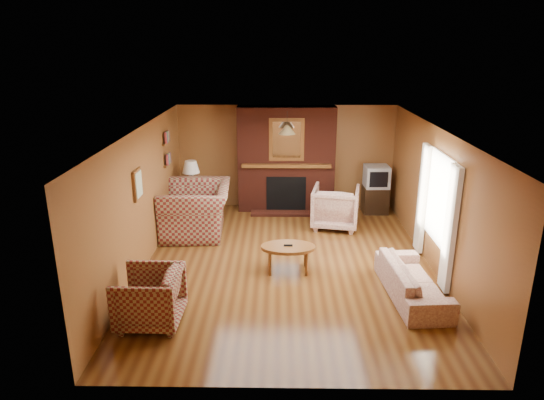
{
  "coord_description": "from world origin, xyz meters",
  "views": [
    {
      "loc": [
        -0.17,
        -7.83,
        3.76
      ],
      "look_at": [
        -0.29,
        0.6,
        1.0
      ],
      "focal_mm": 32.0,
      "sensor_mm": 36.0,
      "label": 1
    }
  ],
  "objects_px": {
    "floral_sofa": "(413,281)",
    "floral_armchair": "(335,207)",
    "fireplace": "(286,160)",
    "crt_tv": "(377,176)",
    "plaid_loveseat": "(196,209)",
    "coffee_table": "(288,249)",
    "plaid_armchair": "(149,298)",
    "side_table": "(193,202)",
    "tv_stand": "(375,199)",
    "table_lamp": "(191,173)"
  },
  "relations": [
    {
      "from": "plaid_armchair",
      "to": "tv_stand",
      "type": "bearing_deg",
      "value": 140.9
    },
    {
      "from": "plaid_loveseat",
      "to": "tv_stand",
      "type": "distance_m",
      "value": 4.13
    },
    {
      "from": "fireplace",
      "to": "floral_sofa",
      "type": "relative_size",
      "value": 1.32
    },
    {
      "from": "side_table",
      "to": "crt_tv",
      "type": "bearing_deg",
      "value": 4.74
    },
    {
      "from": "plaid_armchair",
      "to": "coffee_table",
      "type": "relative_size",
      "value": 0.95
    },
    {
      "from": "table_lamp",
      "to": "plaid_loveseat",
      "type": "bearing_deg",
      "value": -75.71
    },
    {
      "from": "coffee_table",
      "to": "floral_sofa",
      "type": "bearing_deg",
      "value": -23.94
    },
    {
      "from": "fireplace",
      "to": "plaid_loveseat",
      "type": "distance_m",
      "value": 2.49
    },
    {
      "from": "plaid_armchair",
      "to": "floral_sofa",
      "type": "relative_size",
      "value": 0.48
    },
    {
      "from": "plaid_loveseat",
      "to": "table_lamp",
      "type": "height_order",
      "value": "table_lamp"
    },
    {
      "from": "plaid_armchair",
      "to": "floral_armchair",
      "type": "height_order",
      "value": "floral_armchair"
    },
    {
      "from": "plaid_armchair",
      "to": "tv_stand",
      "type": "distance_m",
      "value": 6.19
    },
    {
      "from": "floral_armchair",
      "to": "coffee_table",
      "type": "xyz_separation_m",
      "value": [
        -1.04,
        -2.12,
        -0.03
      ]
    },
    {
      "from": "floral_armchair",
      "to": "crt_tv",
      "type": "bearing_deg",
      "value": -126.43
    },
    {
      "from": "plaid_loveseat",
      "to": "coffee_table",
      "type": "height_order",
      "value": "plaid_loveseat"
    },
    {
      "from": "plaid_loveseat",
      "to": "coffee_table",
      "type": "xyz_separation_m",
      "value": [
        1.85,
        -1.74,
        -0.1
      ]
    },
    {
      "from": "fireplace",
      "to": "floral_armchair",
      "type": "bearing_deg",
      "value": -47.64
    },
    {
      "from": "floral_armchair",
      "to": "side_table",
      "type": "distance_m",
      "value": 3.19
    },
    {
      "from": "fireplace",
      "to": "crt_tv",
      "type": "xyz_separation_m",
      "value": [
        2.05,
        -0.19,
        -0.33
      ]
    },
    {
      "from": "plaid_armchair",
      "to": "side_table",
      "type": "xyz_separation_m",
      "value": [
        -0.15,
        4.38,
        -0.07
      ]
    },
    {
      "from": "fireplace",
      "to": "table_lamp",
      "type": "xyz_separation_m",
      "value": [
        -2.1,
        -0.53,
        -0.17
      ]
    },
    {
      "from": "floral_sofa",
      "to": "coffee_table",
      "type": "xyz_separation_m",
      "value": [
        -1.9,
        0.85,
        0.14
      ]
    },
    {
      "from": "crt_tv",
      "to": "side_table",
      "type": "bearing_deg",
      "value": -175.26
    },
    {
      "from": "floral_armchair",
      "to": "floral_sofa",
      "type": "bearing_deg",
      "value": 117.13
    },
    {
      "from": "side_table",
      "to": "coffee_table",
      "type": "bearing_deg",
      "value": -52.36
    },
    {
      "from": "fireplace",
      "to": "floral_armchair",
      "type": "xyz_separation_m",
      "value": [
        1.03,
        -1.13,
        -0.74
      ]
    },
    {
      "from": "plaid_armchair",
      "to": "floral_armchair",
      "type": "distance_m",
      "value": 4.82
    },
    {
      "from": "fireplace",
      "to": "table_lamp",
      "type": "bearing_deg",
      "value": -165.71
    },
    {
      "from": "fireplace",
      "to": "coffee_table",
      "type": "xyz_separation_m",
      "value": [
        -0.0,
        -3.25,
        -0.77
      ]
    },
    {
      "from": "coffee_table",
      "to": "side_table",
      "type": "height_order",
      "value": "side_table"
    },
    {
      "from": "plaid_loveseat",
      "to": "floral_armchair",
      "type": "xyz_separation_m",
      "value": [
        2.88,
        0.38,
        -0.07
      ]
    },
    {
      "from": "table_lamp",
      "to": "tv_stand",
      "type": "bearing_deg",
      "value": 4.82
    },
    {
      "from": "plaid_armchair",
      "to": "side_table",
      "type": "bearing_deg",
      "value": -176.92
    },
    {
      "from": "plaid_loveseat",
      "to": "tv_stand",
      "type": "xyz_separation_m",
      "value": [
        3.9,
        1.33,
        -0.2
      ]
    },
    {
      "from": "plaid_armchair",
      "to": "crt_tv",
      "type": "distance_m",
      "value": 6.21
    },
    {
      "from": "floral_armchair",
      "to": "crt_tv",
      "type": "xyz_separation_m",
      "value": [
        1.02,
        0.94,
        0.41
      ]
    },
    {
      "from": "floral_sofa",
      "to": "floral_armchair",
      "type": "xyz_separation_m",
      "value": [
        -0.87,
        2.97,
        0.17
      ]
    },
    {
      "from": "floral_sofa",
      "to": "tv_stand",
      "type": "xyz_separation_m",
      "value": [
        0.15,
        3.91,
        0.04
      ]
    },
    {
      "from": "fireplace",
      "to": "side_table",
      "type": "xyz_separation_m",
      "value": [
        -2.1,
        -0.53,
        -0.85
      ]
    },
    {
      "from": "table_lamp",
      "to": "coffee_table",
      "type": "bearing_deg",
      "value": -52.36
    },
    {
      "from": "plaid_loveseat",
      "to": "floral_sofa",
      "type": "xyz_separation_m",
      "value": [
        3.75,
        -2.58,
        -0.24
      ]
    },
    {
      "from": "plaid_armchair",
      "to": "table_lamp",
      "type": "xyz_separation_m",
      "value": [
        -0.15,
        4.38,
        0.61
      ]
    },
    {
      "from": "fireplace",
      "to": "crt_tv",
      "type": "height_order",
      "value": "fireplace"
    },
    {
      "from": "side_table",
      "to": "fireplace",
      "type": "bearing_deg",
      "value": 14.29
    },
    {
      "from": "coffee_table",
      "to": "crt_tv",
      "type": "height_order",
      "value": "crt_tv"
    },
    {
      "from": "fireplace",
      "to": "side_table",
      "type": "relative_size",
      "value": 3.65
    },
    {
      "from": "floral_sofa",
      "to": "side_table",
      "type": "distance_m",
      "value": 5.36
    },
    {
      "from": "crt_tv",
      "to": "plaid_loveseat",
      "type": "bearing_deg",
      "value": -161.22
    },
    {
      "from": "plaid_armchair",
      "to": "crt_tv",
      "type": "bearing_deg",
      "value": 140.86
    },
    {
      "from": "table_lamp",
      "to": "tv_stand",
      "type": "height_order",
      "value": "table_lamp"
    }
  ]
}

